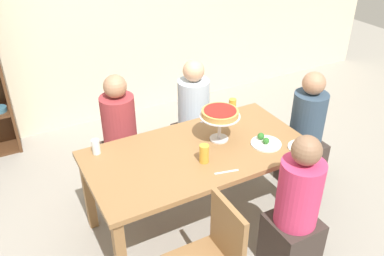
% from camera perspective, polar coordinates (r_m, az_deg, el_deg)
% --- Properties ---
extents(ground_plane, '(12.00, 12.00, 0.00)m').
position_cam_1_polar(ground_plane, '(3.58, 0.78, -13.04)').
color(ground_plane, gray).
extents(rear_partition, '(8.00, 0.12, 2.80)m').
position_cam_1_polar(rear_partition, '(4.75, -12.65, 16.98)').
color(rear_partition, beige).
rests_on(rear_partition, ground_plane).
extents(dining_table, '(1.72, 0.89, 0.74)m').
position_cam_1_polar(dining_table, '(3.17, 0.86, -4.51)').
color(dining_table, olive).
rests_on(dining_table, ground_plane).
extents(diner_far_left, '(0.34, 0.34, 1.15)m').
position_cam_1_polar(diner_far_left, '(3.72, -9.97, -2.02)').
color(diner_far_left, '#382D28').
rests_on(diner_far_left, ground_plane).
extents(diner_head_east, '(0.34, 0.34, 1.15)m').
position_cam_1_polar(diner_head_east, '(3.86, 15.58, -1.46)').
color(diner_head_east, '#382D28').
rests_on(diner_head_east, ground_plane).
extents(diner_near_right, '(0.34, 0.34, 1.15)m').
position_cam_1_polar(diner_near_right, '(3.00, 14.31, -11.94)').
color(diner_near_right, '#382D28').
rests_on(diner_near_right, ground_plane).
extents(diner_far_right, '(0.34, 0.34, 1.15)m').
position_cam_1_polar(diner_far_right, '(3.95, 0.21, 0.59)').
color(diner_far_right, '#382D28').
rests_on(diner_far_right, ground_plane).
extents(deep_dish_pizza_stand, '(0.32, 0.32, 0.27)m').
position_cam_1_polar(deep_dish_pizza_stand, '(3.15, 3.96, 1.81)').
color(deep_dish_pizza_stand, silver).
rests_on(deep_dish_pizza_stand, dining_table).
extents(salad_plate_near_diner, '(0.24, 0.24, 0.07)m').
position_cam_1_polar(salad_plate_near_diner, '(3.24, 10.28, -1.98)').
color(salad_plate_near_diner, white).
rests_on(salad_plate_near_diner, dining_table).
extents(salad_plate_far_diner, '(0.23, 0.23, 0.07)m').
position_cam_1_polar(salad_plate_far_diner, '(3.25, 15.20, -2.54)').
color(salad_plate_far_diner, white).
rests_on(salad_plate_far_diner, dining_table).
extents(beer_glass_amber_tall, '(0.06, 0.06, 0.16)m').
position_cam_1_polar(beer_glass_amber_tall, '(3.58, 5.70, 2.94)').
color(beer_glass_amber_tall, gold).
rests_on(beer_glass_amber_tall, dining_table).
extents(beer_glass_amber_short, '(0.07, 0.07, 0.14)m').
position_cam_1_polar(beer_glass_amber_short, '(2.96, 1.72, -3.63)').
color(beer_glass_amber_short, gold).
rests_on(beer_glass_amber_short, dining_table).
extents(water_glass_clear_near, '(0.06, 0.06, 0.12)m').
position_cam_1_polar(water_glass_clear_near, '(3.14, -13.38, -2.58)').
color(water_glass_clear_near, white).
rests_on(water_glass_clear_near, dining_table).
extents(cutlery_fork_near, '(0.18, 0.04, 0.00)m').
position_cam_1_polar(cutlery_fork_near, '(3.51, 2.56, 1.05)').
color(cutlery_fork_near, silver).
rests_on(cutlery_fork_near, dining_table).
extents(cutlery_knife_near, '(0.18, 0.06, 0.00)m').
position_cam_1_polar(cutlery_knife_near, '(2.90, 4.89, -6.18)').
color(cutlery_knife_near, silver).
rests_on(cutlery_knife_near, dining_table).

